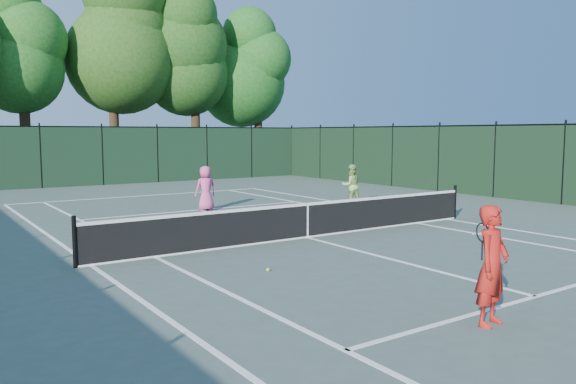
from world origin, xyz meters
TOP-DOWN VIEW (x-y plane):
  - ground at (0.00, 0.00)m, footprint 90.00×90.00m
  - sideline_doubles_left at (-5.49, 0.00)m, footprint 0.10×23.77m
  - sideline_doubles_right at (5.49, 0.00)m, footprint 0.10×23.77m
  - sideline_singles_left at (-4.12, 0.00)m, footprint 0.10×23.77m
  - sideline_singles_right at (4.12, 0.00)m, footprint 0.10×23.77m
  - baseline_far at (0.00, 11.88)m, footprint 10.97×0.10m
  - service_line_near at (0.00, -6.40)m, footprint 8.23×0.10m
  - service_line_far at (0.00, 6.40)m, footprint 8.23×0.10m
  - center_service_line at (0.00, 0.00)m, footprint 0.10×12.80m
  - tennis_net at (0.00, 0.00)m, footprint 11.69×0.09m
  - fence_far at (0.00, 18.00)m, footprint 24.00×0.05m
  - fence_right at (12.00, 0.00)m, footprint 0.05×36.00m
  - tree_2 at (-3.00, 21.80)m, footprint 6.00×6.00m
  - tree_3 at (2.00, 22.30)m, footprint 7.00×7.00m
  - tree_4 at (7.00, 21.60)m, footprint 6.20×6.20m
  - tree_5 at (12.00, 22.10)m, footprint 5.80×5.80m
  - coach at (-1.81, -6.83)m, footprint 0.86×0.76m
  - player_pink at (0.11, 6.14)m, footprint 0.77×0.50m
  - player_green at (5.07, 4.15)m, footprint 0.89×0.78m
  - loose_ball_midcourt at (-2.76, -2.45)m, footprint 0.07×0.07m

SIDE VIEW (x-z plane):
  - ground at x=0.00m, z-range 0.00..0.00m
  - sideline_doubles_left at x=-5.49m, z-range 0.00..0.01m
  - sideline_doubles_right at x=5.49m, z-range 0.00..0.01m
  - sideline_singles_left at x=-4.12m, z-range 0.00..0.01m
  - sideline_singles_right at x=4.12m, z-range 0.00..0.01m
  - baseline_far at x=0.00m, z-range 0.00..0.01m
  - service_line_near at x=0.00m, z-range 0.00..0.01m
  - service_line_far at x=0.00m, z-range 0.00..0.01m
  - center_service_line at x=0.00m, z-range 0.00..0.01m
  - loose_ball_midcourt at x=-2.76m, z-range 0.00..0.07m
  - tennis_net at x=0.00m, z-range -0.05..1.01m
  - player_green at x=5.07m, z-range 0.00..1.55m
  - player_pink at x=0.11m, z-range 0.00..1.57m
  - coach at x=-1.81m, z-range 0.00..1.71m
  - fence_far at x=0.00m, z-range 0.00..3.00m
  - fence_right at x=12.00m, z-range 0.00..3.00m
  - tree_5 at x=12.00m, z-range 1.59..13.82m
  - tree_2 at x=-3.00m, z-range 1.53..13.93m
  - tree_4 at x=7.00m, z-range 1.66..14.63m
  - tree_3 at x=2.00m, z-range 1.78..16.23m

